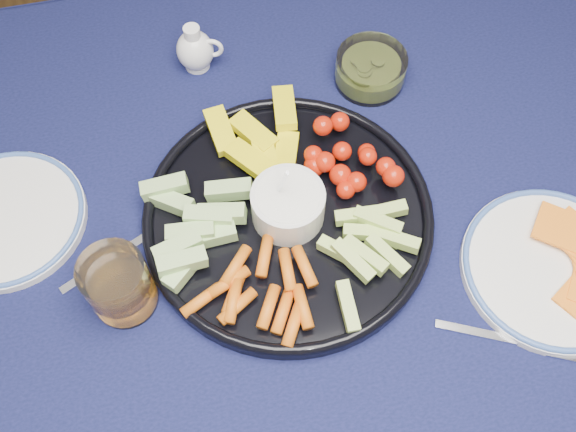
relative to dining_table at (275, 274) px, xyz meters
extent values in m
plane|color=#51391B|center=(0.00, 0.00, -0.66)|extent=(4.00, 4.00, 0.00)
cylinder|color=#53381B|center=(0.72, 0.42, -0.31)|extent=(0.07, 0.07, 0.70)
cube|color=#53381B|center=(0.00, 0.00, 0.06)|extent=(1.60, 1.00, 0.04)
cube|color=black|center=(0.00, 0.00, 0.08)|extent=(1.66, 1.06, 0.01)
cube|color=black|center=(0.00, 0.53, -0.06)|extent=(1.66, 0.01, 0.30)
cylinder|color=black|center=(0.03, 0.03, 0.10)|extent=(0.38, 0.38, 0.02)
torus|color=black|center=(0.03, 0.03, 0.11)|extent=(0.39, 0.39, 0.01)
cylinder|color=white|center=(0.03, 0.03, 0.13)|extent=(0.10, 0.10, 0.05)
cylinder|color=white|center=(0.03, 0.03, 0.15)|extent=(0.08, 0.08, 0.01)
cylinder|color=white|center=(-0.05, 0.34, 0.09)|extent=(0.04, 0.04, 0.01)
ellipsoid|color=white|center=(-0.05, 0.34, 0.12)|extent=(0.06, 0.06, 0.06)
cylinder|color=white|center=(-0.05, 0.34, 0.15)|extent=(0.02, 0.02, 0.02)
torus|color=white|center=(-0.02, 0.33, 0.13)|extent=(0.04, 0.02, 0.04)
torus|color=#3F65B3|center=(-0.05, 0.34, 0.14)|extent=(0.03, 0.03, 0.00)
cylinder|color=white|center=(0.20, 0.25, 0.11)|extent=(0.11, 0.11, 0.05)
cylinder|color=#5D6D1F|center=(0.20, 0.25, 0.10)|extent=(0.09, 0.09, 0.03)
cylinder|color=white|center=(0.34, -0.11, 0.09)|extent=(0.23, 0.23, 0.01)
torus|color=#3F65B3|center=(0.34, -0.11, 0.10)|extent=(0.23, 0.23, 0.01)
cylinder|color=white|center=(-0.20, -0.03, 0.14)|extent=(0.08, 0.08, 0.09)
cylinder|color=#C77F17|center=(-0.20, -0.03, 0.11)|extent=(0.07, 0.07, 0.05)
cube|color=silver|center=(-0.21, 0.03, 0.09)|extent=(0.14, 0.08, 0.00)
cube|color=silver|center=(-0.13, 0.07, 0.09)|extent=(0.04, 0.04, 0.00)
cube|color=silver|center=(0.24, -0.18, 0.09)|extent=(0.13, 0.07, 0.00)
cube|color=silver|center=(0.31, -0.22, 0.09)|extent=(0.04, 0.04, 0.00)
cylinder|color=white|center=(-0.34, 0.12, 0.09)|extent=(0.21, 0.21, 0.01)
torus|color=#3F65B3|center=(-0.34, 0.12, 0.10)|extent=(0.21, 0.21, 0.01)
camera|label=1|loc=(-0.07, -0.37, 0.85)|focal=40.00mm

